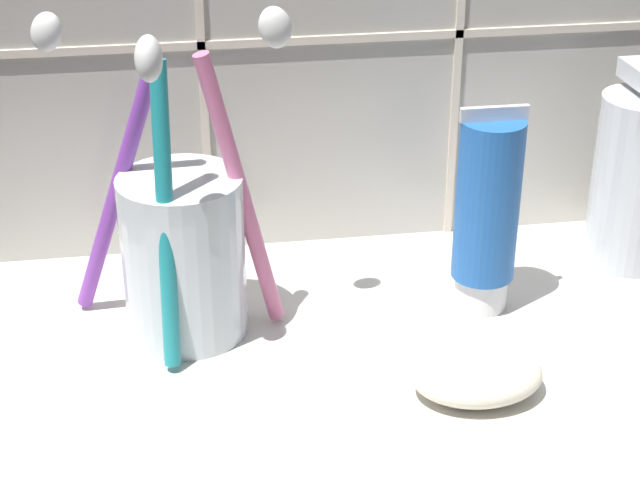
# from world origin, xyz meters

# --- Properties ---
(sink_counter) EXTENTS (0.63, 0.30, 0.02)m
(sink_counter) POSITION_xyz_m (0.00, 0.00, 0.01)
(sink_counter) COLOR silver
(sink_counter) RESTS_ON ground
(toothbrush_cup) EXTENTS (0.14, 0.10, 0.19)m
(toothbrush_cup) POSITION_xyz_m (-0.16, 0.05, 0.07)
(toothbrush_cup) COLOR silver
(toothbrush_cup) RESTS_ON sink_counter
(toothpaste_tube) EXTENTS (0.04, 0.04, 0.13)m
(toothpaste_tube) POSITION_xyz_m (0.01, 0.05, 0.08)
(toothpaste_tube) COLOR white
(toothpaste_tube) RESTS_ON sink_counter
(soap_bar) EXTENTS (0.07, 0.05, 0.02)m
(soap_bar) POSITION_xyz_m (-0.02, -0.04, 0.03)
(soap_bar) COLOR silver
(soap_bar) RESTS_ON sink_counter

